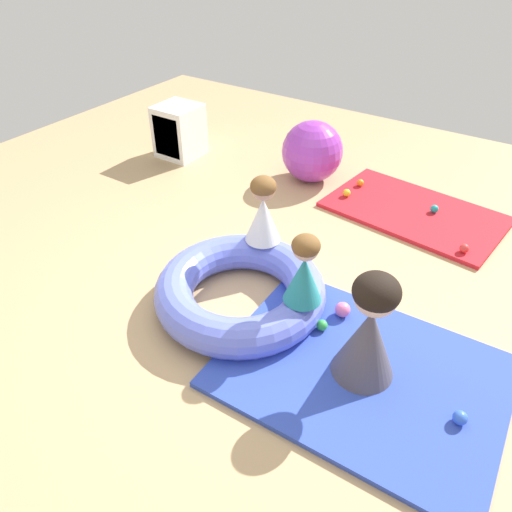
{
  "coord_description": "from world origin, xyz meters",
  "views": [
    {
      "loc": [
        1.53,
        -2.15,
        2.35
      ],
      "look_at": [
        0.01,
        0.14,
        0.31
      ],
      "focal_mm": 34.13,
      "sensor_mm": 36.0,
      "label": 1
    }
  ],
  "objects_px": {
    "child_in_white": "(263,210)",
    "play_ball_green": "(322,325)",
    "play_ball_blue": "(460,418)",
    "inflatable_cushion": "(240,290)",
    "play_ball_teal": "(434,209)",
    "play_ball_orange": "(360,183)",
    "child_in_teal": "(304,270)",
    "exercise_ball_large": "(312,152)",
    "play_ball_pink": "(343,310)",
    "play_ball_red": "(464,248)",
    "play_ball_yellow": "(347,193)",
    "storage_cube": "(178,132)",
    "adult_seated": "(370,328)"
  },
  "relations": [
    {
      "from": "inflatable_cushion",
      "to": "play_ball_teal",
      "type": "xyz_separation_m",
      "value": [
        0.78,
        1.96,
        -0.06
      ]
    },
    {
      "from": "child_in_teal",
      "to": "storage_cube",
      "type": "bearing_deg",
      "value": 48.76
    },
    {
      "from": "inflatable_cushion",
      "to": "play_ball_pink",
      "type": "xyz_separation_m",
      "value": [
        0.67,
        0.26,
        -0.04
      ]
    },
    {
      "from": "play_ball_green",
      "to": "storage_cube",
      "type": "height_order",
      "value": "storage_cube"
    },
    {
      "from": "inflatable_cushion",
      "to": "play_ball_red",
      "type": "xyz_separation_m",
      "value": [
        1.16,
        1.48,
        -0.06
      ]
    },
    {
      "from": "adult_seated",
      "to": "play_ball_green",
      "type": "distance_m",
      "value": 0.51
    },
    {
      "from": "child_in_white",
      "to": "play_ball_teal",
      "type": "relative_size",
      "value": 7.28
    },
    {
      "from": "child_in_white",
      "to": "play_ball_green",
      "type": "bearing_deg",
      "value": -72.7
    },
    {
      "from": "child_in_white",
      "to": "exercise_ball_large",
      "type": "distance_m",
      "value": 1.59
    },
    {
      "from": "child_in_teal",
      "to": "play_ball_pink",
      "type": "height_order",
      "value": "child_in_teal"
    },
    {
      "from": "adult_seated",
      "to": "play_ball_red",
      "type": "height_order",
      "value": "adult_seated"
    },
    {
      "from": "adult_seated",
      "to": "play_ball_orange",
      "type": "distance_m",
      "value": 2.39
    },
    {
      "from": "child_in_teal",
      "to": "exercise_ball_large",
      "type": "bearing_deg",
      "value": 18.97
    },
    {
      "from": "play_ball_red",
      "to": "play_ball_yellow",
      "type": "bearing_deg",
      "value": 165.14
    },
    {
      "from": "child_in_white",
      "to": "play_ball_teal",
      "type": "bearing_deg",
      "value": 15.39
    },
    {
      "from": "exercise_ball_large",
      "to": "play_ball_pink",
      "type": "bearing_deg",
      "value": -55.67
    },
    {
      "from": "play_ball_yellow",
      "to": "play_ball_teal",
      "type": "height_order",
      "value": "play_ball_yellow"
    },
    {
      "from": "child_in_white",
      "to": "inflatable_cushion",
      "type": "bearing_deg",
      "value": -120.6
    },
    {
      "from": "inflatable_cushion",
      "to": "storage_cube",
      "type": "distance_m",
      "value": 2.62
    },
    {
      "from": "exercise_ball_large",
      "to": "child_in_white",
      "type": "bearing_deg",
      "value": -75.39
    },
    {
      "from": "adult_seated",
      "to": "inflatable_cushion",
      "type": "bearing_deg",
      "value": 70.55
    },
    {
      "from": "child_in_white",
      "to": "play_ball_pink",
      "type": "xyz_separation_m",
      "value": [
        0.78,
        -0.2,
        -0.43
      ]
    },
    {
      "from": "play_ball_pink",
      "to": "play_ball_teal",
      "type": "xyz_separation_m",
      "value": [
        0.11,
        1.7,
        -0.02
      ]
    },
    {
      "from": "play_ball_green",
      "to": "play_ball_blue",
      "type": "height_order",
      "value": "play_ball_blue"
    },
    {
      "from": "adult_seated",
      "to": "play_ball_red",
      "type": "xyz_separation_m",
      "value": [
        0.19,
        1.59,
        -0.32
      ]
    },
    {
      "from": "play_ball_blue",
      "to": "child_in_white",
      "type": "bearing_deg",
      "value": 159.8
    },
    {
      "from": "play_ball_green",
      "to": "play_ball_blue",
      "type": "relative_size",
      "value": 0.93
    },
    {
      "from": "play_ball_teal",
      "to": "child_in_teal",
      "type": "bearing_deg",
      "value": -98.94
    },
    {
      "from": "inflatable_cushion",
      "to": "play_ball_pink",
      "type": "height_order",
      "value": "inflatable_cushion"
    },
    {
      "from": "child_in_teal",
      "to": "play_ball_yellow",
      "type": "relative_size",
      "value": 6.61
    },
    {
      "from": "child_in_teal",
      "to": "play_ball_orange",
      "type": "bearing_deg",
      "value": 5.18
    },
    {
      "from": "child_in_teal",
      "to": "child_in_white",
      "type": "bearing_deg",
      "value": 45.72
    },
    {
      "from": "play_ball_yellow",
      "to": "play_ball_teal",
      "type": "distance_m",
      "value": 0.81
    },
    {
      "from": "play_ball_red",
      "to": "exercise_ball_large",
      "type": "bearing_deg",
      "value": 163.25
    },
    {
      "from": "play_ball_yellow",
      "to": "storage_cube",
      "type": "height_order",
      "value": "storage_cube"
    },
    {
      "from": "play_ball_yellow",
      "to": "play_ball_blue",
      "type": "relative_size",
      "value": 0.92
    },
    {
      "from": "play_ball_teal",
      "to": "play_ball_orange",
      "type": "relative_size",
      "value": 1.03
    },
    {
      "from": "play_ball_green",
      "to": "play_ball_teal",
      "type": "height_order",
      "value": "play_ball_green"
    },
    {
      "from": "play_ball_green",
      "to": "play_ball_orange",
      "type": "distance_m",
      "value": 2.08
    },
    {
      "from": "play_ball_orange",
      "to": "child_in_white",
      "type": "bearing_deg",
      "value": -94.32
    },
    {
      "from": "play_ball_blue",
      "to": "play_ball_orange",
      "type": "distance_m",
      "value": 2.7
    },
    {
      "from": "play_ball_blue",
      "to": "exercise_ball_large",
      "type": "bearing_deg",
      "value": 134.11
    },
    {
      "from": "child_in_white",
      "to": "play_ball_blue",
      "type": "height_order",
      "value": "child_in_white"
    },
    {
      "from": "adult_seated",
      "to": "storage_cube",
      "type": "height_order",
      "value": "adult_seated"
    },
    {
      "from": "inflatable_cushion",
      "to": "play_ball_orange",
      "type": "xyz_separation_m",
      "value": [
        0.01,
        2.05,
        -0.06
      ]
    },
    {
      "from": "play_ball_yellow",
      "to": "exercise_ball_large",
      "type": "bearing_deg",
      "value": 158.87
    },
    {
      "from": "inflatable_cushion",
      "to": "play_ball_red",
      "type": "relative_size",
      "value": 16.11
    },
    {
      "from": "inflatable_cushion",
      "to": "play_ball_teal",
      "type": "height_order",
      "value": "inflatable_cushion"
    },
    {
      "from": "child_in_teal",
      "to": "exercise_ball_large",
      "type": "distance_m",
      "value": 2.19
    },
    {
      "from": "play_ball_yellow",
      "to": "play_ball_blue",
      "type": "distance_m",
      "value": 2.51
    }
  ]
}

